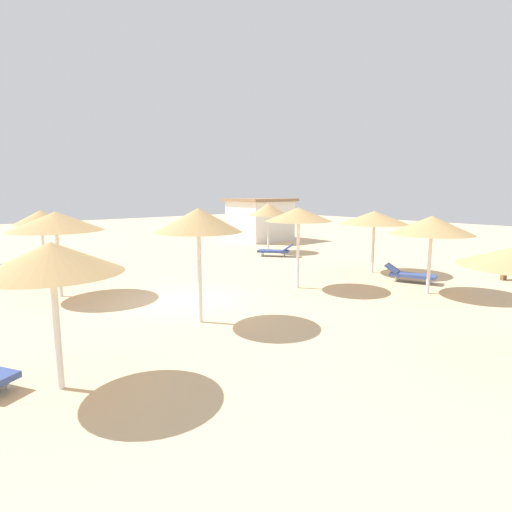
# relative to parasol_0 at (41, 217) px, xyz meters

# --- Properties ---
(ground_plane) EXTENTS (80.00, 80.00, 0.00)m
(ground_plane) POSITION_rel_parasol_0_xyz_m (8.03, 2.06, -2.43)
(ground_plane) COLOR #DBBA8C
(parasol_0) EXTENTS (2.20, 2.20, 2.74)m
(parasol_0) POSITION_rel_parasol_0_xyz_m (0.00, 0.00, 0.00)
(parasol_0) COLOR silver
(parasol_0) RESTS_ON ground
(parasol_1) EXTENTS (2.28, 2.28, 2.82)m
(parasol_1) POSITION_rel_parasol_0_xyz_m (1.60, 11.68, 0.04)
(parasol_1) COLOR silver
(parasol_1) RESTS_ON ground
(parasol_2) EXTENTS (2.78, 2.78, 2.70)m
(parasol_2) POSITION_rel_parasol_0_xyz_m (12.56, 9.04, -0.05)
(parasol_2) COLOR silver
(parasol_2) RESTS_ON ground
(parasol_3) EXTENTS (2.42, 2.42, 2.68)m
(parasol_3) POSITION_rel_parasol_0_xyz_m (11.55, -2.74, -0.04)
(parasol_3) COLOR silver
(parasol_3) RESTS_ON ground
(parasol_4) EXTENTS (2.32, 2.32, 3.10)m
(parasol_4) POSITION_rel_parasol_0_xyz_m (10.00, 1.31, 0.34)
(parasol_4) COLOR silver
(parasol_4) RESTS_ON ground
(parasol_6) EXTENTS (2.94, 2.94, 2.69)m
(parasol_6) POSITION_rel_parasol_0_xyz_m (9.17, 10.82, -0.03)
(parasol_6) COLOR silver
(parasol_6) RESTS_ON ground
(parasol_7) EXTENTS (2.42, 2.42, 2.95)m
(parasol_7) POSITION_rel_parasol_0_xyz_m (8.98, 6.26, 0.26)
(parasol_7) COLOR silver
(parasol_7) RESTS_ON ground
(parasol_8) EXTENTS (3.05, 3.05, 2.86)m
(parasol_8) POSITION_rel_parasol_0_xyz_m (4.52, -0.68, 0.11)
(parasol_8) COLOR silver
(parasol_8) RESTS_ON ground
(lounger_1) EXTENTS (1.90, 1.65, 0.69)m
(lounger_1) POSITION_rel_parasol_0_xyz_m (3.11, 10.82, -2.11)
(lounger_1) COLOR #33478C
(lounger_1) RESTS_ON ground
(lounger_2) EXTENTS (2.01, 1.22, 0.67)m
(lounger_2) POSITION_rel_parasol_0_xyz_m (11.21, 10.25, -2.11)
(lounger_2) COLOR #33478C
(lounger_2) RESTS_ON ground
(beach_cabana) EXTENTS (3.71, 4.17, 3.00)m
(beach_cabana) POSITION_rel_parasol_0_xyz_m (-3.01, 15.17, -0.90)
(beach_cabana) COLOR white
(beach_cabana) RESTS_ON ground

